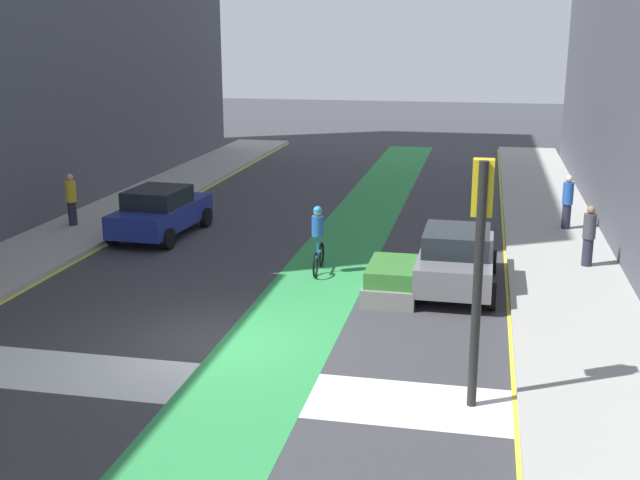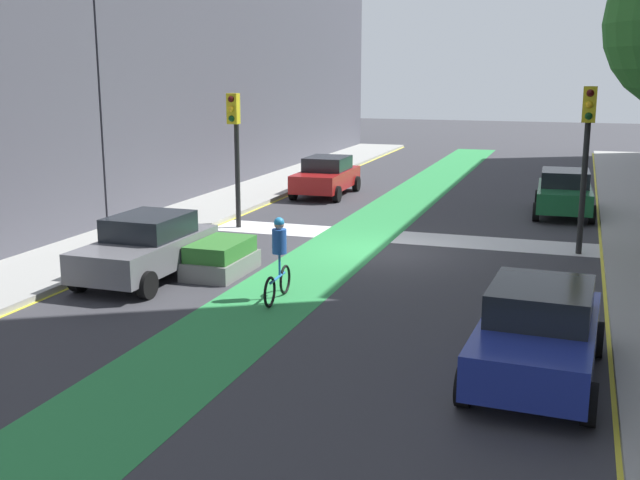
{
  "view_description": "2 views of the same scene",
  "coord_description": "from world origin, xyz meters",
  "px_view_note": "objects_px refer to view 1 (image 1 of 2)",
  "views": [
    {
      "loc": [
        5.2,
        -14.76,
        6.33
      ],
      "look_at": [
        1.3,
        3.98,
        1.28
      ],
      "focal_mm": 44.49,
      "sensor_mm": 36.0,
      "label": 1
    },
    {
      "loc": [
        -5.2,
        20.76,
        5.0
      ],
      "look_at": [
        -0.04,
        5.44,
        1.45
      ],
      "focal_mm": 43.39,
      "sensor_mm": 36.0,
      "label": 2
    }
  ],
  "objects_px": {
    "pedestrian_sidewalk_left_a": "(71,199)",
    "traffic_signal_near_right": "(480,237)",
    "pedestrian_sidewalk_right_b": "(589,235)",
    "pedestrian_sidewalk_right_a": "(567,201)",
    "car_blue_left_far": "(160,211)",
    "car_grey_right_far": "(456,258)",
    "median_planter": "(392,281)",
    "cyclist_in_lane": "(318,238)"
  },
  "relations": [
    {
      "from": "car_grey_right_far",
      "to": "pedestrian_sidewalk_right_a",
      "type": "xyz_separation_m",
      "value": [
        3.26,
        6.52,
        0.24
      ]
    },
    {
      "from": "car_blue_left_far",
      "to": "pedestrian_sidewalk_left_a",
      "type": "relative_size",
      "value": 2.52
    },
    {
      "from": "traffic_signal_near_right",
      "to": "car_grey_right_far",
      "type": "height_order",
      "value": "traffic_signal_near_right"
    },
    {
      "from": "car_grey_right_far",
      "to": "median_planter",
      "type": "height_order",
      "value": "car_grey_right_far"
    },
    {
      "from": "median_planter",
      "to": "traffic_signal_near_right",
      "type": "bearing_deg",
      "value": -69.32
    },
    {
      "from": "pedestrian_sidewalk_left_a",
      "to": "pedestrian_sidewalk_right_b",
      "type": "distance_m",
      "value": 16.1
    },
    {
      "from": "traffic_signal_near_right",
      "to": "median_planter",
      "type": "relative_size",
      "value": 2.0
    },
    {
      "from": "car_grey_right_far",
      "to": "pedestrian_sidewalk_left_a",
      "type": "height_order",
      "value": "pedestrian_sidewalk_left_a"
    },
    {
      "from": "cyclist_in_lane",
      "to": "median_planter",
      "type": "relative_size",
      "value": 0.86
    },
    {
      "from": "traffic_signal_near_right",
      "to": "pedestrian_sidewalk_left_a",
      "type": "height_order",
      "value": "traffic_signal_near_right"
    },
    {
      "from": "traffic_signal_near_right",
      "to": "cyclist_in_lane",
      "type": "relative_size",
      "value": 2.32
    },
    {
      "from": "car_grey_right_far",
      "to": "median_planter",
      "type": "bearing_deg",
      "value": -147.05
    },
    {
      "from": "car_grey_right_far",
      "to": "median_planter",
      "type": "relative_size",
      "value": 1.95
    },
    {
      "from": "car_grey_right_far",
      "to": "pedestrian_sidewalk_right_a",
      "type": "relative_size",
      "value": 2.42
    },
    {
      "from": "pedestrian_sidewalk_left_a",
      "to": "pedestrian_sidewalk_right_b",
      "type": "relative_size",
      "value": 1.02
    },
    {
      "from": "traffic_signal_near_right",
      "to": "pedestrian_sidewalk_right_a",
      "type": "distance_m",
      "value": 13.37
    },
    {
      "from": "car_grey_right_far",
      "to": "median_planter",
      "type": "distance_m",
      "value": 1.83
    },
    {
      "from": "traffic_signal_near_right",
      "to": "pedestrian_sidewalk_right_b",
      "type": "distance_m",
      "value": 9.38
    },
    {
      "from": "pedestrian_sidewalk_right_b",
      "to": "median_planter",
      "type": "relative_size",
      "value": 0.77
    },
    {
      "from": "pedestrian_sidewalk_right_b",
      "to": "median_planter",
      "type": "height_order",
      "value": "pedestrian_sidewalk_right_b"
    },
    {
      "from": "traffic_signal_near_right",
      "to": "pedestrian_sidewalk_left_a",
      "type": "xyz_separation_m",
      "value": [
        -13.15,
        10.13,
        -2.0
      ]
    },
    {
      "from": "pedestrian_sidewalk_right_b",
      "to": "median_planter",
      "type": "bearing_deg",
      "value": -146.75
    },
    {
      "from": "cyclist_in_lane",
      "to": "pedestrian_sidewalk_right_b",
      "type": "distance_m",
      "value": 7.32
    },
    {
      "from": "car_blue_left_far",
      "to": "pedestrian_sidewalk_left_a",
      "type": "distance_m",
      "value": 3.2
    },
    {
      "from": "traffic_signal_near_right",
      "to": "car_grey_right_far",
      "type": "relative_size",
      "value": 1.02
    },
    {
      "from": "pedestrian_sidewalk_left_a",
      "to": "traffic_signal_near_right",
      "type": "bearing_deg",
      "value": -37.6
    },
    {
      "from": "cyclist_in_lane",
      "to": "pedestrian_sidewalk_right_a",
      "type": "xyz_separation_m",
      "value": [
        6.95,
        5.9,
        0.07
      ]
    },
    {
      "from": "car_blue_left_far",
      "to": "cyclist_in_lane",
      "type": "height_order",
      "value": "cyclist_in_lane"
    },
    {
      "from": "pedestrian_sidewalk_right_a",
      "to": "pedestrian_sidewalk_left_a",
      "type": "height_order",
      "value": "pedestrian_sidewalk_right_a"
    },
    {
      "from": "median_planter",
      "to": "car_grey_right_far",
      "type": "bearing_deg",
      "value": 32.95
    },
    {
      "from": "car_blue_left_far",
      "to": "pedestrian_sidewalk_right_b",
      "type": "distance_m",
      "value": 12.9
    },
    {
      "from": "car_blue_left_far",
      "to": "median_planter",
      "type": "height_order",
      "value": "car_blue_left_far"
    },
    {
      "from": "traffic_signal_near_right",
      "to": "cyclist_in_lane",
      "type": "distance_m",
      "value": 8.48
    },
    {
      "from": "traffic_signal_near_right",
      "to": "median_planter",
      "type": "xyz_separation_m",
      "value": [
        -2.06,
        5.45,
        -2.62
      ]
    },
    {
      "from": "car_blue_left_far",
      "to": "pedestrian_sidewalk_right_b",
      "type": "height_order",
      "value": "pedestrian_sidewalk_right_b"
    },
    {
      "from": "car_grey_right_far",
      "to": "pedestrian_sidewalk_left_a",
      "type": "distance_m",
      "value": 13.13
    },
    {
      "from": "car_grey_right_far",
      "to": "cyclist_in_lane",
      "type": "relative_size",
      "value": 2.27
    },
    {
      "from": "car_grey_right_far",
      "to": "car_blue_left_far",
      "type": "height_order",
      "value": "same"
    },
    {
      "from": "median_planter",
      "to": "pedestrian_sidewalk_left_a",
      "type": "bearing_deg",
      "value": 157.14
    },
    {
      "from": "cyclist_in_lane",
      "to": "pedestrian_sidewalk_right_b",
      "type": "relative_size",
      "value": 1.11
    },
    {
      "from": "traffic_signal_near_right",
      "to": "median_planter",
      "type": "bearing_deg",
      "value": 110.68
    },
    {
      "from": "car_blue_left_far",
      "to": "pedestrian_sidewalk_right_a",
      "type": "height_order",
      "value": "pedestrian_sidewalk_right_a"
    }
  ]
}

